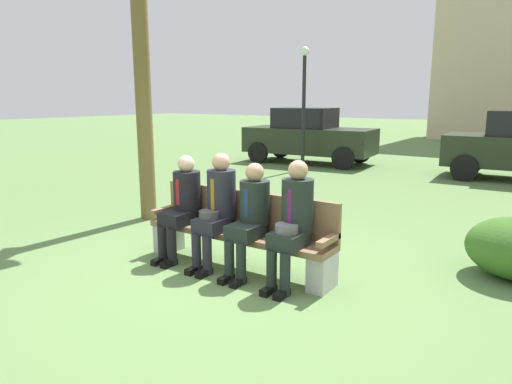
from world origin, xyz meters
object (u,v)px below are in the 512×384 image
at_px(seated_man_leftmost, 182,202).
at_px(seated_man_rightmost, 293,218).
at_px(seated_man_centerleft, 217,205).
at_px(parked_car_near, 308,136).
at_px(street_lamp, 304,95).
at_px(park_bench, 240,231).
at_px(shrub_near_bench, 233,209).
at_px(seated_man_centerright, 250,214).

relative_size(seated_man_leftmost, seated_man_rightmost, 0.96).
xyz_separation_m(seated_man_centerleft, parked_car_near, (-3.25, 8.50, 0.09)).
height_order(seated_man_rightmost, street_lamp, street_lamp).
bearing_deg(parked_car_near, park_bench, -67.40).
height_order(park_bench, parked_car_near, parked_car_near).
bearing_deg(street_lamp, shrub_near_bench, -72.01).
height_order(seated_man_leftmost, shrub_near_bench, seated_man_leftmost).
height_order(parked_car_near, street_lamp, street_lamp).
distance_m(seated_man_centerright, seated_man_rightmost, 0.55).
relative_size(seated_man_centerleft, parked_car_near, 0.34).
bearing_deg(seated_man_leftmost, parked_car_near, 107.62).
bearing_deg(parked_car_near, seated_man_centerright, -66.35).
bearing_deg(seated_man_centerright, park_bench, 150.89).
bearing_deg(seated_man_rightmost, parked_car_near, 116.67).
xyz_separation_m(seated_man_leftmost, shrub_near_bench, (-0.32, 1.47, -0.44)).
distance_m(seated_man_centerright, shrub_near_bench, 2.04).
relative_size(seated_man_centerleft, shrub_near_bench, 1.49).
relative_size(shrub_near_bench, street_lamp, 0.27).
bearing_deg(seated_man_rightmost, seated_man_centerleft, 179.96).
relative_size(seated_man_centerright, seated_man_rightmost, 0.95).
relative_size(park_bench, seated_man_leftmost, 1.88).
height_order(park_bench, seated_man_centerright, seated_man_centerright).
bearing_deg(shrub_near_bench, parked_car_near, 108.68).
height_order(park_bench, seated_man_rightmost, seated_man_rightmost).
bearing_deg(shrub_near_bench, seated_man_centerright, -47.53).
relative_size(parked_car_near, street_lamp, 1.21).
bearing_deg(park_bench, parked_car_near, 112.60).
bearing_deg(shrub_near_bench, street_lamp, 107.99).
height_order(seated_man_centerleft, seated_man_centerright, seated_man_centerleft).
xyz_separation_m(seated_man_centerleft, shrub_near_bench, (-0.87, 1.47, -0.46)).
relative_size(seated_man_centerright, shrub_near_bench, 1.40).
xyz_separation_m(park_bench, seated_man_rightmost, (0.79, -0.13, 0.31)).
bearing_deg(park_bench, street_lamp, 112.78).
bearing_deg(shrub_near_bench, seated_man_centerleft, -59.35).
bearing_deg(street_lamp, seated_man_leftmost, -73.12).
bearing_deg(parked_car_near, seated_man_leftmost, -72.38).
relative_size(shrub_near_bench, parked_car_near, 0.23).
bearing_deg(seated_man_centerleft, park_bench, 28.96).
xyz_separation_m(park_bench, parked_car_near, (-3.48, 8.37, 0.40)).
distance_m(park_bench, seated_man_leftmost, 0.84).
xyz_separation_m(seated_man_centerleft, seated_man_centerright, (0.48, -0.00, -0.04)).
height_order(park_bench, shrub_near_bench, park_bench).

